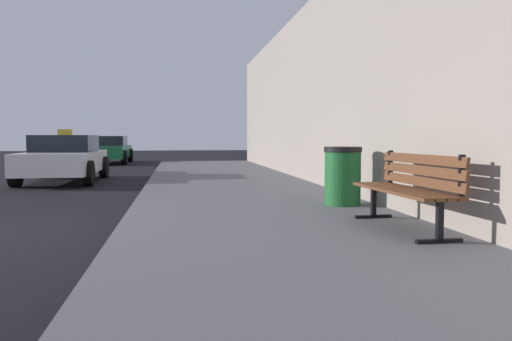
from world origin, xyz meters
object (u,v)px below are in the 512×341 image
at_px(car_white, 64,158).
at_px(car_green, 108,149).
at_px(bench, 410,185).
at_px(trash_bin, 343,176).

bearing_deg(car_white, car_green, -88.99).
height_order(bench, car_white, car_white).
xyz_separation_m(car_white, car_green, (-0.17, 9.89, 0.00)).
xyz_separation_m(trash_bin, car_green, (-5.79, 16.52, 0.04)).
xyz_separation_m(trash_bin, car_white, (-5.61, 6.63, 0.03)).
bearing_deg(bench, trash_bin, 90.93).
relative_size(trash_bin, car_white, 0.23).
bearing_deg(car_green, bench, 107.56).
bearing_deg(bench, car_white, 121.36).
bearing_deg(trash_bin, car_green, 109.30).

